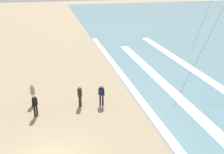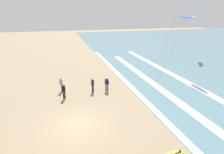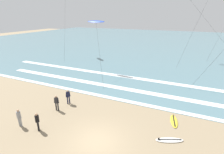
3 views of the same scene
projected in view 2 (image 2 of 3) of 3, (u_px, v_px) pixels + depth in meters
The scene contains 9 objects.
ground_plane at pixel (78, 124), 13.94m from camera, with size 160.00×160.00×0.00m, color #937F60.
wave_foam_shoreline at pixel (167, 122), 14.20m from camera, with size 55.88×0.61×0.01m, color white.
wave_foam_mid_break at pixel (200, 117), 14.82m from camera, with size 45.47×0.95×0.01m, color white.
wave_foam_outer_break at pixel (214, 96), 18.54m from camera, with size 47.54×0.96×0.01m, color white.
surfer_mid_group at pixel (64, 90), 17.85m from camera, with size 0.42×0.42×1.60m.
surfer_right_near at pixel (93, 84), 19.35m from camera, with size 0.51×0.32×1.60m.
surfer_left_near at pixel (107, 83), 19.61m from camera, with size 0.34×0.48×1.60m.
surfer_left_far at pixel (61, 83), 19.45m from camera, with size 0.51×0.32×1.60m.
kite_blue_far_left at pixel (188, 17), 23.29m from camera, with size 6.45×7.59×8.07m.
Camera 2 is at (12.09, -0.75, 8.29)m, focal length 28.26 mm.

